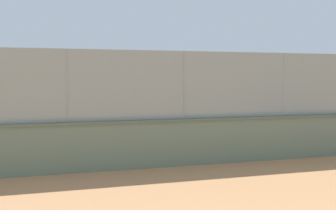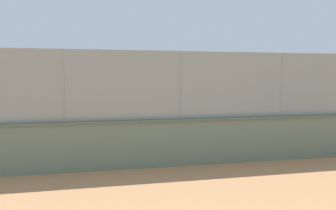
# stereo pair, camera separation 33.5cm
# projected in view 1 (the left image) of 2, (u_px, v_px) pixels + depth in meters

# --- Properties ---
(ground_plane) EXTENTS (260.00, 260.00, 0.00)m
(ground_plane) POSITION_uv_depth(u_px,v_px,m) (143.00, 119.00, 20.92)
(ground_plane) COLOR tan
(perimeter_wall) EXTENTS (25.10, 1.03, 1.29)m
(perimeter_wall) POSITION_uv_depth(u_px,v_px,m) (184.00, 141.00, 9.92)
(perimeter_wall) COLOR slate
(perimeter_wall) RESTS_ON ground_plane
(fence_panel_on_wall) EXTENTS (24.66, 0.70, 1.84)m
(fence_panel_on_wall) POSITION_uv_depth(u_px,v_px,m) (184.00, 85.00, 9.80)
(fence_panel_on_wall) COLOR gray
(fence_panel_on_wall) RESTS_ON perimeter_wall
(player_near_wall_returning) EXTENTS (1.29, 0.78, 1.70)m
(player_near_wall_returning) POSITION_uv_depth(u_px,v_px,m) (73.00, 115.00, 13.33)
(player_near_wall_returning) COLOR #B2B2B2
(player_near_wall_returning) RESTS_ON ground_plane
(player_foreground_swinging) EXTENTS (0.69, 1.01, 1.53)m
(player_foreground_swinging) POSITION_uv_depth(u_px,v_px,m) (219.00, 106.00, 19.15)
(player_foreground_swinging) COLOR black
(player_foreground_swinging) RESTS_ON ground_plane
(sports_ball) EXTENTS (0.22, 0.22, 0.22)m
(sports_ball) POSITION_uv_depth(u_px,v_px,m) (80.00, 121.00, 12.73)
(sports_ball) COLOR orange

